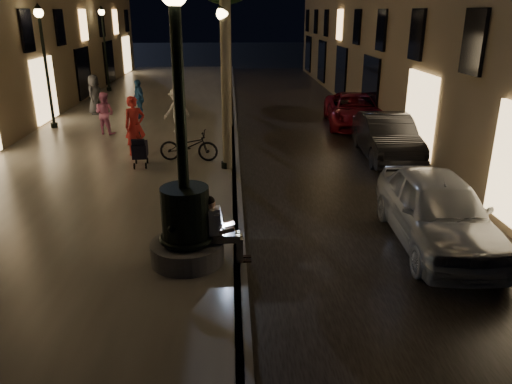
{
  "coord_description": "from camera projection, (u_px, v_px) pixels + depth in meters",
  "views": [
    {
      "loc": [
        -0.12,
        -6.62,
        4.73
      ],
      "look_at": [
        0.37,
        3.0,
        1.22
      ],
      "focal_mm": 35.0,
      "sensor_mm": 36.0,
      "label": 1
    }
  ],
  "objects": [
    {
      "name": "curb_strip",
      "position": [
        234.0,
        123.0,
        21.88
      ],
      "size": [
        0.25,
        45.0,
        0.2
      ],
      "primitive_type": "cube",
      "color": "#59595B",
      "rests_on": "ground"
    },
    {
      "name": "car_front",
      "position": [
        437.0,
        210.0,
        10.52
      ],
      "size": [
        2.03,
        4.6,
        1.54
      ],
      "primitive_type": "imported",
      "rotation": [
        0.0,
        0.0,
        -0.05
      ],
      "color": "#B7BCBF",
      "rests_on": "ground"
    },
    {
      "name": "pedestrian_white",
      "position": [
        177.0,
        110.0,
        19.55
      ],
      "size": [
        1.27,
        1.13,
        1.7
      ],
      "primitive_type": "imported",
      "rotation": [
        0.0,
        0.0,
        3.71
      ],
      "color": "silver",
      "rests_on": "promenade"
    },
    {
      "name": "lamp_curb_a",
      "position": [
        224.0,
        66.0,
        14.22
      ],
      "size": [
        0.36,
        0.36,
        4.81
      ],
      "color": "black",
      "rests_on": "promenade"
    },
    {
      "name": "fountain_lamppost",
      "position": [
        185.0,
        212.0,
        9.25
      ],
      "size": [
        1.4,
        1.4,
        5.21
      ],
      "color": "#59595B",
      "rests_on": "promenade"
    },
    {
      "name": "seated_man_laptop",
      "position": [
        219.0,
        227.0,
        9.39
      ],
      "size": [
        0.95,
        0.32,
        1.32
      ],
      "color": "tan",
      "rests_on": "promenade"
    },
    {
      "name": "pedestrian_dark",
      "position": [
        94.0,
        95.0,
        22.89
      ],
      "size": [
        0.76,
        0.99,
        1.81
      ],
      "primitive_type": "imported",
      "rotation": [
        0.0,
        0.0,
        1.34
      ],
      "color": "#37373C",
      "rests_on": "promenade"
    },
    {
      "name": "lamp_left_b",
      "position": [
        44.0,
        51.0,
        19.51
      ],
      "size": [
        0.36,
        0.36,
        4.81
      ],
      "color": "black",
      "rests_on": "promenade"
    },
    {
      "name": "lamp_curb_c",
      "position": [
        227.0,
        38.0,
        29.23
      ],
      "size": [
        0.36,
        0.36,
        4.81
      ],
      "color": "black",
      "rests_on": "promenade"
    },
    {
      "name": "lamp_curb_b",
      "position": [
        226.0,
        47.0,
        21.73
      ],
      "size": [
        0.36,
        0.36,
        4.81
      ],
      "color": "black",
      "rests_on": "promenade"
    },
    {
      "name": "ground",
      "position": [
        234.0,
        125.0,
        21.91
      ],
      "size": [
        120.0,
        120.0,
        0.0
      ],
      "primitive_type": "plane",
      "color": "black",
      "rests_on": "ground"
    },
    {
      "name": "lamp_left_c",
      "position": [
        104.0,
        38.0,
        28.89
      ],
      "size": [
        0.36,
        0.36,
        4.81
      ],
      "color": "black",
      "rests_on": "promenade"
    },
    {
      "name": "bicycle",
      "position": [
        189.0,
        146.0,
        15.85
      ],
      "size": [
        1.92,
        0.86,
        0.98
      ],
      "primitive_type": "imported",
      "rotation": [
        0.0,
        0.0,
        1.46
      ],
      "color": "black",
      "rests_on": "promenade"
    },
    {
      "name": "pedestrian_red",
      "position": [
        135.0,
        126.0,
        16.35
      ],
      "size": [
        0.85,
        0.76,
        1.94
      ],
      "primitive_type": "imported",
      "rotation": [
        0.0,
        0.0,
        0.54
      ],
      "color": "red",
      "rests_on": "promenade"
    },
    {
      "name": "car_third",
      "position": [
        354.0,
        110.0,
        21.49
      ],
      "size": [
        2.77,
        5.15,
        1.37
      ],
      "primitive_type": "imported",
      "rotation": [
        0.0,
        0.0,
        -0.1
      ],
      "color": "maroon",
      "rests_on": "ground"
    },
    {
      "name": "cobble_lane",
      "position": [
        302.0,
        124.0,
        22.05
      ],
      "size": [
        6.0,
        45.0,
        0.02
      ],
      "primitive_type": "cube",
      "color": "black",
      "rests_on": "ground"
    },
    {
      "name": "promenade",
      "position": [
        142.0,
        124.0,
        21.69
      ],
      "size": [
        8.0,
        45.0,
        0.2
      ],
      "primitive_type": "cube",
      "color": "#615D55",
      "rests_on": "ground"
    },
    {
      "name": "car_second",
      "position": [
        387.0,
        137.0,
        16.76
      ],
      "size": [
        1.78,
        4.53,
        1.47
      ],
      "primitive_type": "imported",
      "rotation": [
        0.0,
        0.0,
        -0.05
      ],
      "color": "black",
      "rests_on": "ground"
    },
    {
      "name": "stroller",
      "position": [
        140.0,
        150.0,
        15.24
      ],
      "size": [
        0.49,
        1.03,
        1.05
      ],
      "rotation": [
        0.0,
        0.0,
        0.08
      ],
      "color": "black",
      "rests_on": "promenade"
    },
    {
      "name": "lamp_curb_d",
      "position": [
        227.0,
        32.0,
        36.74
      ],
      "size": [
        0.36,
        0.36,
        4.81
      ],
      "color": "black",
      "rests_on": "promenade"
    },
    {
      "name": "pedestrian_pink",
      "position": [
        105.0,
        113.0,
        19.21
      ],
      "size": [
        0.96,
        0.87,
        1.63
      ],
      "primitive_type": "imported",
      "rotation": [
        0.0,
        0.0,
        2.75
      ],
      "color": "pink",
      "rests_on": "promenade"
    },
    {
      "name": "pedestrian_blue",
      "position": [
        139.0,
        99.0,
        22.13
      ],
      "size": [
        0.87,
        1.07,
        1.7
      ],
      "primitive_type": "imported",
      "rotation": [
        0.0,
        0.0,
        5.25
      ],
      "color": "#295E97",
      "rests_on": "promenade"
    }
  ]
}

